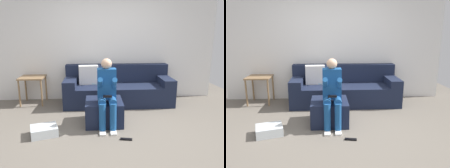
% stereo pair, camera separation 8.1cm
% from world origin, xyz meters
% --- Properties ---
extents(ground_plane, '(6.64, 6.64, 0.00)m').
position_xyz_m(ground_plane, '(0.00, 0.00, 0.00)').
color(ground_plane, '#6B6359').
extents(wall_back, '(5.11, 0.10, 2.64)m').
position_xyz_m(wall_back, '(0.00, 2.00, 1.32)').
color(wall_back, white).
rests_on(wall_back, ground_plane).
extents(couch_sectional, '(2.35, 0.88, 0.86)m').
position_xyz_m(couch_sectional, '(0.20, 1.58, 0.33)').
color(couch_sectional, '#192138').
rests_on(couch_sectional, ground_plane).
extents(ottoman, '(0.64, 0.65, 0.41)m').
position_xyz_m(ottoman, '(-0.14, 0.46, 0.21)').
color(ottoman, '#192138').
rests_on(ottoman, ground_plane).
extents(person_seated, '(0.31, 0.56, 1.16)m').
position_xyz_m(person_seated, '(-0.09, 0.29, 0.63)').
color(person_seated, '#194C8C').
rests_on(person_seated, ground_plane).
extents(storage_bin, '(0.48, 0.43, 0.14)m').
position_xyz_m(storage_bin, '(-1.10, 0.04, 0.07)').
color(storage_bin, silver).
rests_on(storage_bin, ground_plane).
extents(side_table, '(0.52, 0.51, 0.61)m').
position_xyz_m(side_table, '(-1.67, 1.66, 0.51)').
color(side_table, olive).
rests_on(side_table, ground_plane).
extents(remote_near_ottoman, '(0.19, 0.08, 0.02)m').
position_xyz_m(remote_near_ottoman, '(0.17, -0.22, 0.01)').
color(remote_near_ottoman, black).
rests_on(remote_near_ottoman, ground_plane).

